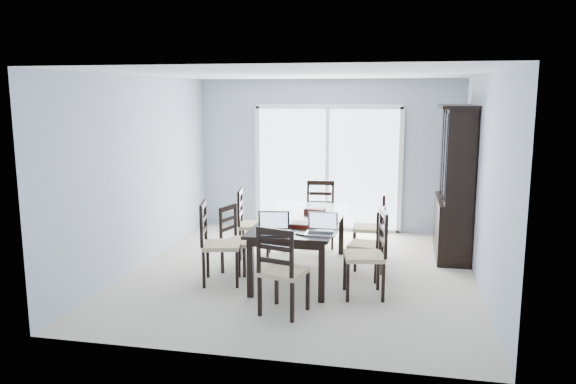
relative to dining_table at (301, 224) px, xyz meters
name	(u,v)px	position (x,y,z in m)	size (l,w,h in m)	color
floor	(301,273)	(0.00, 0.00, -0.67)	(5.00, 5.00, 0.00)	beige
ceiling	(302,74)	(0.00, 0.00, 1.93)	(5.00, 5.00, 0.00)	white
back_wall	(328,156)	(0.00, 2.50, 0.63)	(4.50, 0.02, 2.60)	#9EABBC
wall_left	(141,172)	(-2.25, 0.00, 0.63)	(0.02, 5.00, 2.60)	#9EABBC
wall_right	(484,182)	(2.25, 0.00, 0.63)	(0.02, 5.00, 2.60)	#9EABBC
balcony	(334,219)	(0.00, 3.50, -0.72)	(4.50, 2.00, 0.10)	gray
railing	(340,181)	(0.00, 4.50, -0.12)	(4.50, 0.06, 1.10)	#99999E
dining_table	(301,224)	(0.00, 0.00, 0.00)	(1.00, 2.20, 0.75)	black
china_hutch	(455,184)	(2.02, 1.25, 0.40)	(0.50, 1.38, 2.20)	black
sliding_door	(327,168)	(0.00, 2.48, 0.41)	(2.52, 0.05, 2.18)	silver
chair_left_near	(213,234)	(-1.01, -0.61, -0.04)	(0.55, 0.54, 1.20)	black
chair_left_mid	(235,232)	(-0.89, -0.08, -0.13)	(0.49, 0.48, 1.02)	black
chair_left_far	(248,216)	(-0.89, 0.59, -0.07)	(0.51, 0.50, 1.15)	black
chair_right_near	(373,244)	(0.97, -0.68, -0.04)	(0.54, 0.53, 1.19)	black
chair_right_mid	(373,236)	(0.93, -0.03, -0.11)	(0.47, 0.46, 1.06)	black
chair_right_far	(375,219)	(0.92, 0.82, -0.07)	(0.46, 0.45, 1.13)	black
chair_end_near	(280,262)	(0.04, -1.49, -0.07)	(0.53, 0.54, 1.14)	black
chair_end_far	(320,206)	(0.03, 1.48, -0.06)	(0.49, 0.50, 1.16)	black
laptop_dark	(273,229)	(-0.16, -0.93, 0.14)	(0.41, 0.32, 0.25)	black
laptop_silver	(321,229)	(0.38, -0.82, 0.14)	(0.36, 0.26, 0.25)	#B7B7BA
book_stack	(303,224)	(0.10, -0.46, 0.10)	(0.31, 0.25, 0.05)	maroon
cell_phone	(301,234)	(0.15, -0.88, 0.08)	(0.12, 0.05, 0.01)	black
game_box	(315,211)	(0.13, 0.30, 0.11)	(0.27, 0.14, 0.07)	#531510
hot_tub	(324,193)	(-0.22, 3.68, -0.23)	(2.01, 1.88, 0.88)	brown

